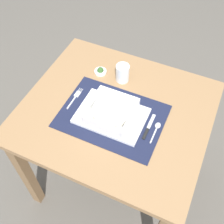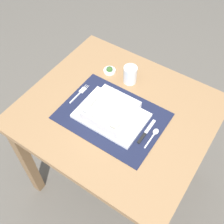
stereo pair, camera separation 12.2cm
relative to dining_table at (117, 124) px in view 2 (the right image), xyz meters
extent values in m
plane|color=#59544C|center=(0.00, 0.00, -0.60)|extent=(6.00, 6.00, 0.00)
cube|color=#936D47|center=(0.00, 0.00, 0.10)|extent=(0.83, 0.74, 0.03)
cube|color=brown|center=(-0.37, -0.32, -0.26)|extent=(0.05, 0.05, 0.68)
cube|color=brown|center=(-0.37, 0.32, -0.26)|extent=(0.05, 0.05, 0.68)
cube|color=brown|center=(0.37, 0.32, -0.26)|extent=(0.05, 0.05, 0.68)
cube|color=#191E38|center=(0.00, -0.04, 0.11)|extent=(0.45, 0.33, 0.00)
cube|color=white|center=(0.00, -0.05, 0.12)|extent=(0.30, 0.21, 0.02)
cube|color=white|center=(0.00, -0.05, 0.13)|extent=(0.19, 0.19, 0.01)
cube|color=white|center=(-0.09, -0.05, 0.16)|extent=(0.01, 0.19, 0.04)
cube|color=white|center=(0.09, -0.05, 0.16)|extent=(0.01, 0.19, 0.04)
cube|color=white|center=(0.00, -0.14, 0.16)|extent=(0.17, 0.01, 0.04)
cube|color=white|center=(0.00, 0.04, 0.16)|extent=(0.17, 0.01, 0.04)
cylinder|color=silver|center=(0.00, -0.05, 0.15)|extent=(0.16, 0.16, 0.03)
cube|color=silver|center=(-0.20, -0.05, 0.12)|extent=(0.01, 0.08, 0.00)
cube|color=silver|center=(-0.20, 0.01, 0.12)|extent=(0.02, 0.04, 0.00)
cylinder|color=silver|center=(-0.21, 0.03, 0.12)|extent=(0.00, 0.02, 0.00)
cylinder|color=silver|center=(-0.20, 0.03, 0.12)|extent=(0.00, 0.02, 0.00)
cylinder|color=silver|center=(-0.19, 0.03, 0.12)|extent=(0.00, 0.02, 0.00)
cube|color=silver|center=(0.20, -0.07, 0.12)|extent=(0.01, 0.08, 0.00)
ellipsoid|color=silver|center=(0.20, -0.01, 0.12)|extent=(0.02, 0.03, 0.01)
cube|color=black|center=(0.17, -0.07, 0.12)|extent=(0.01, 0.06, 0.01)
cube|color=silver|center=(0.17, 0.00, 0.12)|extent=(0.01, 0.08, 0.00)
cylinder|color=white|center=(-0.05, 0.18, 0.15)|extent=(0.07, 0.07, 0.09)
cylinder|color=maroon|center=(-0.05, 0.18, 0.14)|extent=(0.05, 0.05, 0.05)
cylinder|color=white|center=(-0.17, 0.18, 0.12)|extent=(0.06, 0.06, 0.01)
sphere|color=#335926|center=(-0.17, 0.18, 0.13)|extent=(0.03, 0.03, 0.03)
camera|label=1|loc=(0.31, -0.72, 1.11)|focal=45.10mm
camera|label=2|loc=(0.41, -0.66, 1.11)|focal=45.10mm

